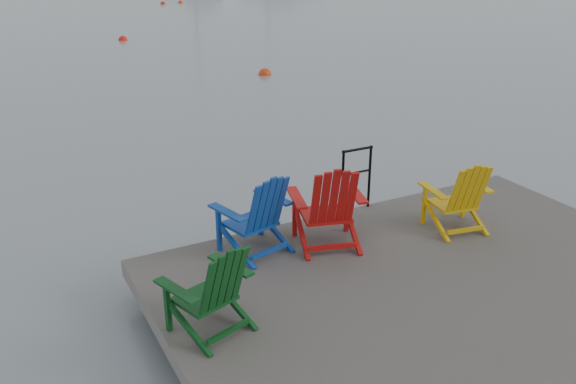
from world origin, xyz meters
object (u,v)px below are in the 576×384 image
chair_yellow (459,195)px  chair_red (329,205)px  chair_blue (257,213)px  buoy_b (123,40)px  buoy_c (181,3)px  buoy_d (163,4)px  chair_green (212,288)px  handrail (356,173)px  buoy_a (265,75)px

chair_yellow → chair_red: bearing=176.7°
chair_blue → buoy_b: 21.24m
buoy_c → buoy_d: bearing=-172.1°
chair_yellow → chair_green: bearing=-160.7°
handrail → buoy_c: handrail is taller
chair_blue → buoy_c: size_ratio=2.99×
chair_yellow → buoy_b: bearing=97.3°
chair_red → buoy_b: 21.38m
chair_yellow → buoy_c: 37.53m
buoy_c → buoy_d: buoy_d is taller
chair_red → buoy_b: chair_red is taller
chair_green → chair_yellow: size_ratio=0.99×
chair_red → buoy_c: size_ratio=3.18×
chair_blue → buoy_a: 12.92m
chair_green → chair_blue: chair_blue is taller
chair_blue → buoy_b: chair_blue is taller
handrail → chair_blue: chair_blue is taller
chair_red → buoy_c: 37.57m
handrail → buoy_b: bearing=85.3°
buoy_a → chair_blue: bearing=-116.1°
buoy_b → buoy_a: bearing=-76.5°
chair_green → buoy_c: 39.07m
buoy_a → buoy_b: size_ratio=1.09×
chair_red → buoy_d: size_ratio=3.17×
chair_blue → buoy_d: size_ratio=2.97×
handrail → chair_green: 3.30m
buoy_a → buoy_d: (4.03, 24.14, 0.00)m
chair_blue → chair_yellow: chair_blue is taller
chair_red → buoy_a: (4.84, 11.83, -1.05)m
handrail → buoy_d: bearing=77.3°
buoy_a → handrail: bearing=-109.6°
handrail → buoy_c: (9.27, 35.39, -1.04)m
buoy_a → chair_red: bearing=-112.3°
buoy_d → chair_red: bearing=-103.9°
chair_green → buoy_d: size_ratio=2.78×
chair_yellow → buoy_b: size_ratio=2.54×
handrail → chair_red: (-0.90, -0.76, 0.00)m
chair_blue → chair_red: chair_red is taller
chair_green → chair_red: size_ratio=0.88×
chair_green → buoy_a: 14.52m
chair_red → buoy_c: (10.17, 36.15, -1.05)m
handrail → buoy_d: (7.97, 35.21, -1.04)m
chair_red → buoy_a: 12.82m
chair_yellow → buoy_a: bearing=85.3°
buoy_a → buoy_c: buoy_a is taller
chair_blue → chair_red: bearing=-31.1°
chair_blue → buoy_c: 37.55m
chair_red → buoy_b: bearing=99.4°
chair_green → buoy_a: chair_green is taller
chair_green → buoy_b: bearing=60.6°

